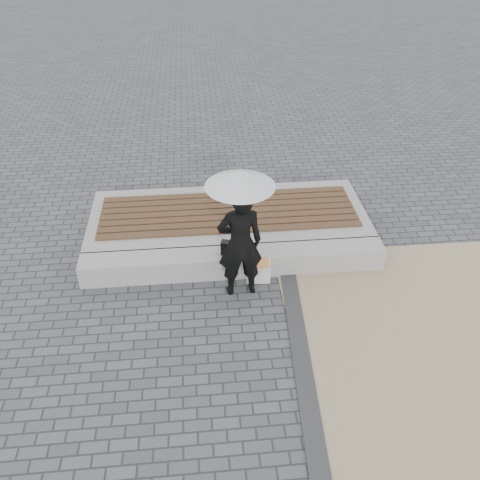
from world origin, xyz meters
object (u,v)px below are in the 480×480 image
seating_ledge (234,262)px  handbag (232,248)px  parasol (240,178)px  canvas_tote (258,271)px  woman (240,243)px

seating_ledge → handbag: (-0.04, -0.06, 0.32)m
parasol → canvas_tote: parasol is taller
parasol → handbag: bearing=101.5°
woman → handbag: woman is taller
seating_ledge → parasol: parasol is taller
seating_ledge → canvas_tote: (0.37, -0.28, 0.00)m
seating_ledge → woman: woman is taller
handbag → woman: bearing=-62.7°
seating_ledge → handbag: handbag is taller
seating_ledge → parasol: 1.91m
woman → parasol: bearing=-5.0°
parasol → handbag: size_ratio=3.64×
woman → handbag: (-0.09, 0.44, -0.42)m
seating_ledge → woman: (0.05, -0.50, 0.74)m
woman → seating_ledge: bearing=-89.1°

